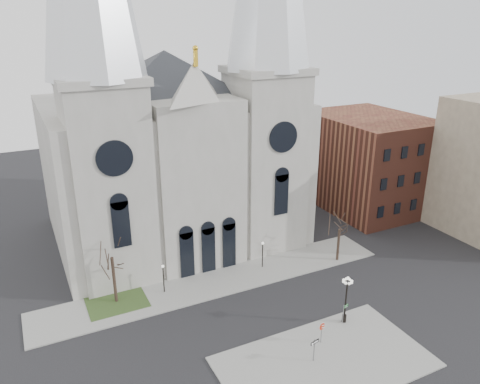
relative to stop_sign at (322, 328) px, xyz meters
name	(u,v)px	position (x,y,z in m)	size (l,w,h in m)	color
ground	(266,339)	(-4.15, 2.80, -1.69)	(160.00, 160.00, 0.00)	black
sidewalk_near	(325,362)	(-1.15, -2.20, -1.62)	(18.00, 10.00, 0.14)	gray
sidewalk_far	(217,281)	(-4.15, 13.80, -1.62)	(40.00, 6.00, 0.14)	gray
grass_patch	(117,302)	(-15.15, 14.80, -1.60)	(6.00, 5.00, 0.18)	#2C451D
cathedral	(175,100)	(-4.15, 25.66, 16.79)	(33.00, 26.66, 54.00)	#9E9C93
bg_building_brick	(367,161)	(25.85, 24.80, 5.31)	(14.00, 18.00, 14.00)	brown
tree_left	(111,255)	(-15.15, 14.80, 3.89)	(3.20, 3.20, 7.50)	black
tree_right	(340,227)	(10.85, 11.80, 2.78)	(3.20, 3.20, 6.00)	black
ped_lamp_left	(163,274)	(-10.15, 14.30, 0.64)	(0.32, 0.32, 3.26)	black
ped_lamp_right	(263,250)	(1.85, 14.30, 0.64)	(0.32, 0.32, 3.26)	black
stop_sign	(322,328)	(0.00, 0.00, 0.00)	(0.77, 0.15, 2.14)	slate
globe_lamp	(346,294)	(3.83, 1.54, 1.58)	(1.35, 1.35, 4.98)	black
one_way_sign	(314,346)	(-1.98, -1.71, -0.05)	(0.96, 0.23, 2.22)	slate
street_name_sign	(344,312)	(3.65, 1.46, -0.35)	(0.63, 0.20, 2.01)	slate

